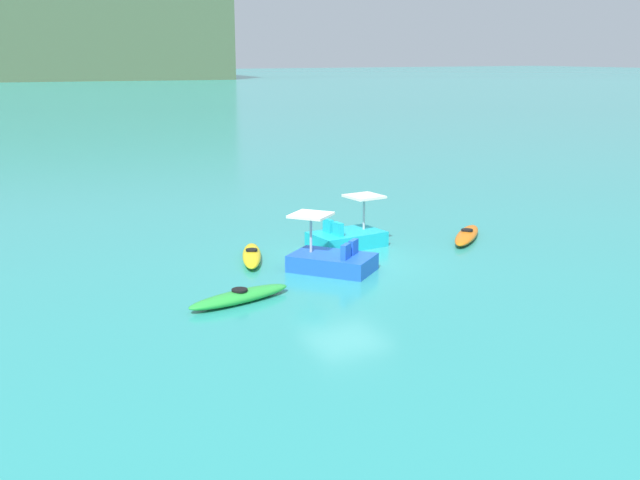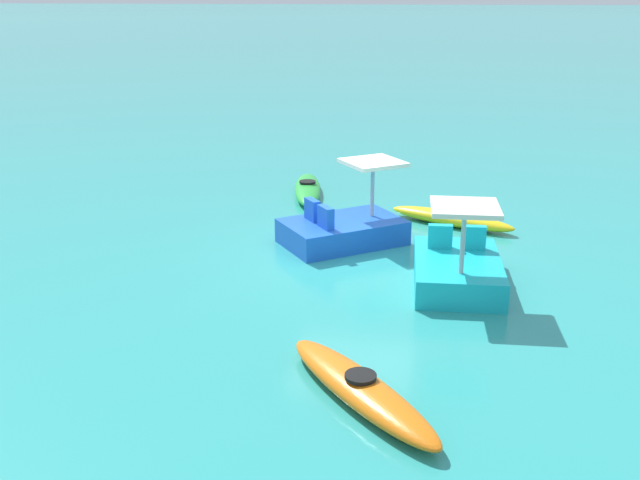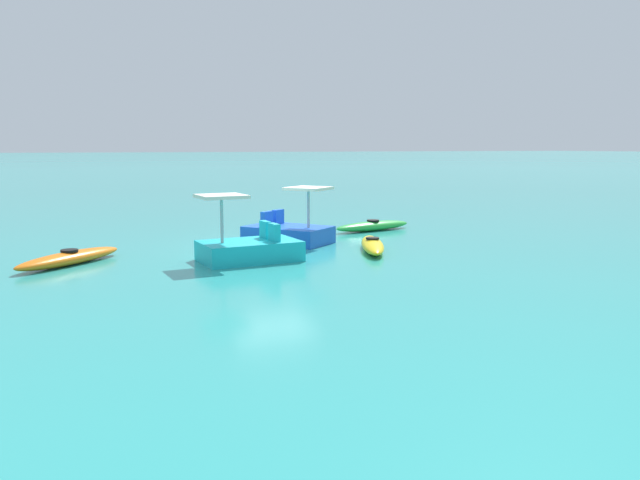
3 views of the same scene
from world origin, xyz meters
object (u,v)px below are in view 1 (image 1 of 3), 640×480
(kayak_yellow, at_px, (252,256))
(pedal_boat_blue, at_px, (332,260))
(kayak_green, at_px, (240,297))
(pedal_boat_cyan, at_px, (347,237))
(kayak_orange, at_px, (467,235))

(kayak_yellow, xyz_separation_m, pedal_boat_blue, (1.62, -2.20, 0.17))
(kayak_green, relative_size, pedal_boat_cyan, 1.23)
(pedal_boat_blue, bearing_deg, kayak_orange, 10.22)
(kayak_orange, height_order, kayak_yellow, same)
(kayak_green, xyz_separation_m, kayak_yellow, (1.97, 3.65, -0.00))
(pedal_boat_cyan, height_order, pedal_boat_blue, same)
(kayak_orange, height_order, pedal_boat_blue, pedal_boat_blue)
(kayak_orange, bearing_deg, pedal_boat_cyan, 163.49)
(pedal_boat_blue, bearing_deg, pedal_boat_cyan, 50.19)
(kayak_orange, bearing_deg, kayak_green, -165.26)
(pedal_boat_cyan, xyz_separation_m, pedal_boat_blue, (-1.93, -2.32, 0.00))
(kayak_orange, relative_size, pedal_boat_cyan, 1.10)
(kayak_orange, relative_size, kayak_yellow, 0.95)
(pedal_boat_blue, bearing_deg, kayak_green, -158.08)
(kayak_yellow, height_order, pedal_boat_cyan, pedal_boat_cyan)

